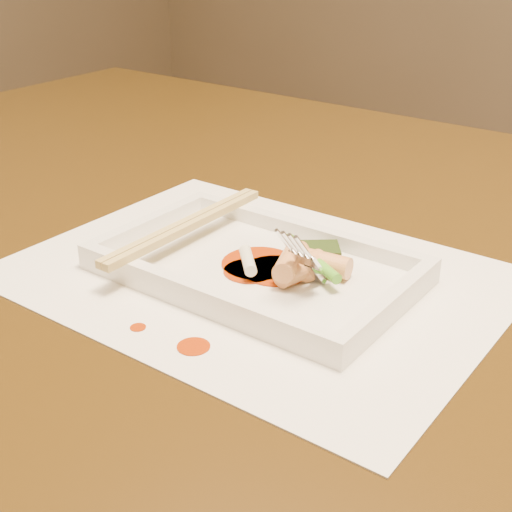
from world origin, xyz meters
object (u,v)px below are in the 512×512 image
Objects in this scene: chopstick_a at (182,225)px; table at (272,310)px; plate_base at (256,271)px; fork at (344,196)px; placemat at (256,276)px.

table is at bearing 76.32° from chopstick_a.
fork is (0.07, 0.02, 0.08)m from plate_base.
chopstick_a is at bearing -180.00° from placemat.
fork is (0.13, -0.09, 0.18)m from table.
chopstick_a is 1.43× the size of fork.
table is 3.50× the size of placemat.
placemat is at bearing 135.00° from plate_base.
table is 0.17m from chopstick_a.
fork is at bearing 14.42° from plate_base.
placemat is (0.06, -0.11, 0.10)m from table.
chopstick_a reaches higher than placemat.
plate_base reaches higher than placemat.
placemat is at bearing -61.79° from table.
plate_base is at bearing -61.79° from table.
plate_base is at bearing 0.00° from chopstick_a.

